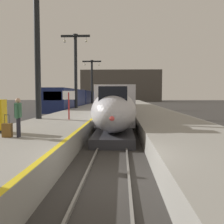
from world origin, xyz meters
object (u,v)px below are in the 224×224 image
Objects in this scene: station_column_distant at (92,78)px; passenger_near_edge at (18,114)px; regional_train_adjacent at (78,99)px; rolling_suitcase at (7,130)px; station_column_far at (76,64)px; highspeed_train_main at (118,102)px; station_column_mid at (37,37)px; departure_info_board at (69,99)px.

station_column_distant is 42.32m from passenger_near_edge.
rolling_suitcase is at bearing -84.48° from regional_train_adjacent.
station_column_far is at bearing -90.00° from station_column_distant.
highspeed_train_main is 38.04× the size of rolling_suitcase.
station_column_far is 1.11× the size of station_column_distant.
station_column_distant is at bearing 91.99° from rolling_suitcase.
station_column_far is at bearing 90.00° from station_column_mid.
rolling_suitcase is (1.47, -42.10, -5.20)m from station_column_distant.
station_column_distant is 5.41× the size of passenger_near_edge.
station_column_mid is 4.92× the size of departure_info_board.
station_column_distant is 42.44m from rolling_suitcase.
station_column_far is 10.31× the size of rolling_suitcase.
regional_train_adjacent reaches higher than highspeed_train_main.
station_column_distant is at bearing 105.12° from highspeed_train_main.
departure_info_board reaches higher than rolling_suitcase.
station_column_mid reaches higher than rolling_suitcase.
departure_info_board is (0.55, 7.62, 0.52)m from passenger_near_edge.
station_column_mid is at bearing -90.00° from station_column_distant.
station_column_mid is at bearing 166.43° from departure_info_board.
rolling_suitcase is (3.67, -37.96, -0.77)m from regional_train_adjacent.
regional_train_adjacent is 38.14m from rolling_suitcase.
regional_train_adjacent is (-8.10, 17.70, 0.20)m from highspeed_train_main.
station_column_far reaches higher than passenger_near_edge.
passenger_near_edge is (-3.97, -20.19, 0.11)m from highspeed_train_main.
regional_train_adjacent is at bearing 96.23° from passenger_near_edge.
station_column_mid is 33.81m from station_column_distant.
rolling_suitcase is (1.47, -23.74, -5.72)m from station_column_far.
station_column_distant is (2.20, 4.14, 4.43)m from regional_train_adjacent.
station_column_distant reaches higher than rolling_suitcase.
departure_info_board is (2.48, -0.60, -4.68)m from station_column_mid.
passenger_near_edge is 0.83m from rolling_suitcase.
station_column_mid reaches higher than passenger_near_edge.
highspeed_train_main is 3.58× the size of station_column_mid.
station_column_far is 4.77× the size of departure_info_board.
station_column_mid is 1.03× the size of station_column_far.
regional_train_adjacent is 21.66× the size of passenger_near_edge.
station_column_far is (-5.90, 3.48, 5.14)m from highspeed_train_main.
rolling_suitcase is (-4.43, -20.26, -0.58)m from highspeed_train_main.
station_column_mid reaches higher than departure_info_board.
station_column_mid is 15.45m from station_column_far.
highspeed_train_main is 1.02× the size of regional_train_adjacent.
station_column_distant is (0.00, 18.36, -0.51)m from station_column_far.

